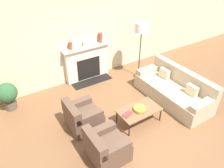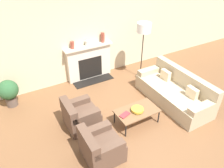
# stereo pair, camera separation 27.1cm
# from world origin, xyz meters

# --- Properties ---
(ground_plane) EXTENTS (18.00, 18.00, 0.00)m
(ground_plane) POSITION_xyz_m (0.00, 0.00, 0.00)
(ground_plane) COLOR brown
(wall_back) EXTENTS (18.00, 0.06, 2.90)m
(wall_back) POSITION_xyz_m (0.00, 3.02, 1.45)
(wall_back) COLOR beige
(wall_back) RESTS_ON ground_plane
(fireplace) EXTENTS (1.57, 0.59, 1.14)m
(fireplace) POSITION_xyz_m (-0.03, 2.87, 0.56)
(fireplace) COLOR beige
(fireplace) RESTS_ON ground_plane
(couch) EXTENTS (0.95, 2.25, 0.86)m
(couch) POSITION_xyz_m (1.50, 0.53, 0.31)
(couch) COLOR tan
(couch) RESTS_ON ground_plane
(armchair_near) EXTENTS (0.76, 0.76, 0.75)m
(armchair_near) POSITION_xyz_m (-1.18, -0.18, 0.30)
(armchair_near) COLOR brown
(armchair_near) RESTS_ON ground_plane
(armchair_far) EXTENTS (0.76, 0.76, 0.75)m
(armchair_far) POSITION_xyz_m (-1.18, 0.90, 0.30)
(armchair_far) COLOR brown
(armchair_far) RESTS_ON ground_plane
(coffee_table) EXTENTS (1.05, 0.60, 0.39)m
(coffee_table) POSITION_xyz_m (0.07, 0.31, 0.36)
(coffee_table) COLOR brown
(coffee_table) RESTS_ON ground_plane
(bowl) EXTENTS (0.30, 0.30, 0.08)m
(bowl) POSITION_xyz_m (0.06, 0.29, 0.44)
(bowl) COLOR gold
(bowl) RESTS_ON coffee_table
(book) EXTENTS (0.29, 0.21, 0.02)m
(book) POSITION_xyz_m (-0.29, 0.31, 0.40)
(book) COLOR #9E2D33
(book) RESTS_ON coffee_table
(floor_lamp) EXTENTS (0.43, 0.43, 1.84)m
(floor_lamp) POSITION_xyz_m (1.45, 2.08, 1.60)
(floor_lamp) COLOR black
(floor_lamp) RESTS_ON ground_plane
(mantel_vase_left) EXTENTS (0.11, 0.11, 0.23)m
(mantel_vase_left) POSITION_xyz_m (-0.53, 2.89, 1.26)
(mantel_vase_left) COLOR brown
(mantel_vase_left) RESTS_ON fireplace
(mantel_vase_center_left) EXTENTS (0.14, 0.14, 0.15)m
(mantel_vase_center_left) POSITION_xyz_m (-0.04, 2.89, 1.22)
(mantel_vase_center_left) COLOR beige
(mantel_vase_center_left) RESTS_ON fireplace
(mantel_vase_center_right) EXTENTS (0.12, 0.12, 0.32)m
(mantel_vase_center_right) POSITION_xyz_m (0.49, 2.89, 1.30)
(mantel_vase_center_right) COLOR brown
(mantel_vase_center_right) RESTS_ON fireplace
(potted_plant) EXTENTS (0.53, 0.53, 0.78)m
(potted_plant) POSITION_xyz_m (-2.53, 2.58, 0.46)
(potted_plant) COLOR brown
(potted_plant) RESTS_ON ground_plane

